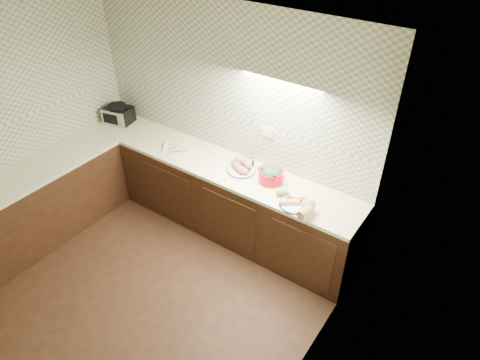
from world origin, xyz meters
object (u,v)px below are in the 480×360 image
Objects in this scene: toaster_oven at (118,114)px; onion_bowl at (247,162)px; parsnip_pile at (176,147)px; sweet_potato_plate at (242,166)px; veg_plate at (301,203)px; dutch_oven at (271,174)px.

toaster_oven is 1.95m from onion_bowl.
toaster_oven reaches higher than parsnip_pile.
veg_plate reaches higher than sweet_potato_plate.
dutch_oven is at bearing 156.30° from veg_plate.
toaster_oven is at bearing 175.91° from veg_plate.
parsnip_pile is 0.91m from onion_bowl.
onion_bowl is at bearing 94.55° from sweet_potato_plate.
parsnip_pile is (1.05, -0.08, -0.09)m from toaster_oven.
veg_plate is at bearing -16.59° from toaster_oven.
sweet_potato_plate is at bearing -173.01° from dutch_oven.
sweet_potato_plate is at bearing 4.77° from parsnip_pile.
toaster_oven is 0.78× the size of veg_plate.
dutch_oven is (2.31, 0.01, -0.02)m from toaster_oven.
veg_plate is (1.73, -0.12, 0.02)m from parsnip_pile.
parsnip_pile is at bearing -16.68° from toaster_oven.
onion_bowl is (-0.01, 0.11, -0.01)m from sweet_potato_plate.
sweet_potato_plate is at bearing -85.45° from onion_bowl.
dutch_oven is 0.65× the size of veg_plate.
dutch_oven is at bearing -12.24° from toaster_oven.
dutch_oven reaches higher than veg_plate.
onion_bowl is 0.90m from veg_plate.
sweet_potato_plate is 0.86m from veg_plate.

